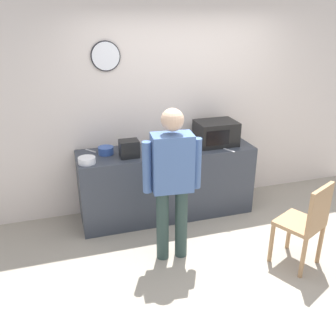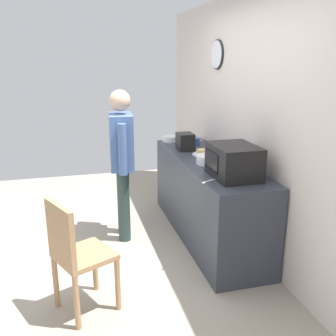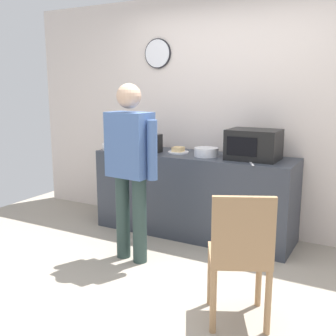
{
  "view_description": "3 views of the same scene",
  "coord_description": "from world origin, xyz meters",
  "views": [
    {
      "loc": [
        -1.53,
        -2.87,
        2.46
      ],
      "look_at": [
        -0.43,
        0.72,
        0.87
      ],
      "focal_mm": 39.63,
      "sensor_mm": 36.0,
      "label": 1
    },
    {
      "loc": [
        3.39,
        -0.2,
        1.95
      ],
      "look_at": [
        -0.38,
        0.8,
        0.8
      ],
      "focal_mm": 40.29,
      "sensor_mm": 36.0,
      "label": 2
    },
    {
      "loc": [
        1.52,
        -2.66,
        1.61
      ],
      "look_at": [
        -0.38,
        0.79,
        0.81
      ],
      "focal_mm": 43.08,
      "sensor_mm": 36.0,
      "label": 3
    }
  ],
  "objects": [
    {
      "name": "fork_utensil",
      "position": [
        -1.19,
        1.43,
        0.9
      ],
      "size": [
        0.12,
        0.15,
        0.01
      ],
      "primitive_type": "cube",
      "rotation": [
        0.0,
        0.0,
        2.21
      ],
      "color": "silver",
      "rests_on": "kitchen_counter"
    },
    {
      "name": "sandwich_plate",
      "position": [
        -0.49,
        1.23,
        0.92
      ],
      "size": [
        0.23,
        0.23,
        0.07
      ],
      "color": "white",
      "rests_on": "kitchen_counter"
    },
    {
      "name": "back_wall",
      "position": [
        -0.0,
        1.6,
        1.3
      ],
      "size": [
        5.4,
        0.13,
        2.6
      ],
      "color": "silver",
      "rests_on": "ground_plane"
    },
    {
      "name": "ground_plane",
      "position": [
        0.0,
        0.0,
        0.0
      ],
      "size": [
        6.0,
        6.0,
        0.0
      ],
      "primitive_type": "plane",
      "color": "#9E9384"
    },
    {
      "name": "salad_bowl",
      "position": [
        -1.27,
        1.05,
        0.93
      ],
      "size": [
        0.19,
        0.19,
        0.07
      ],
      "primitive_type": "cylinder",
      "color": "white",
      "rests_on": "kitchen_counter"
    },
    {
      "name": "toaster",
      "position": [
        -0.78,
        1.11,
        0.99
      ],
      "size": [
        0.22,
        0.18,
        0.2
      ],
      "primitive_type": "cube",
      "color": "black",
      "rests_on": "kitchen_counter"
    },
    {
      "name": "mixing_bowl",
      "position": [
        -0.12,
        1.16,
        0.94
      ],
      "size": [
        0.25,
        0.25,
        0.09
      ],
      "primitive_type": "cylinder",
      "color": "white",
      "rests_on": "kitchen_counter"
    },
    {
      "name": "microwave",
      "position": [
        0.36,
        1.22,
        1.04
      ],
      "size": [
        0.5,
        0.39,
        0.3
      ],
      "color": "black",
      "rests_on": "kitchen_counter"
    },
    {
      "name": "cereal_bowl",
      "position": [
        -1.02,
        1.28,
        0.94
      ],
      "size": [
        0.18,
        0.18,
        0.09
      ],
      "primitive_type": "cylinder",
      "color": "#33519E",
      "rests_on": "kitchen_counter"
    },
    {
      "name": "kitchen_counter",
      "position": [
        -0.29,
        1.22,
        0.45
      ],
      "size": [
        2.17,
        0.62,
        0.89
      ],
      "primitive_type": "cube",
      "color": "#333842",
      "rests_on": "ground_plane"
    },
    {
      "name": "person_standing",
      "position": [
        -0.51,
        0.32,
        0.95
      ],
      "size": [
        0.59,
        0.28,
        1.64
      ],
      "color": "#2B403B",
      "rests_on": "ground_plane"
    },
    {
      "name": "spoon_utensil",
      "position": [
        0.42,
        0.96,
        0.9
      ],
      "size": [
        0.09,
        0.16,
        0.01
      ],
      "primitive_type": "cube",
      "rotation": [
        0.0,
        0.0,
        2.03
      ],
      "color": "silver",
      "rests_on": "kitchen_counter"
    },
    {
      "name": "wooden_chair",
      "position": [
        0.73,
        -0.23,
        0.52
      ],
      "size": [
        0.53,
        0.53,
        0.94
      ],
      "color": "#A87F56",
      "rests_on": "ground_plane"
    }
  ]
}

